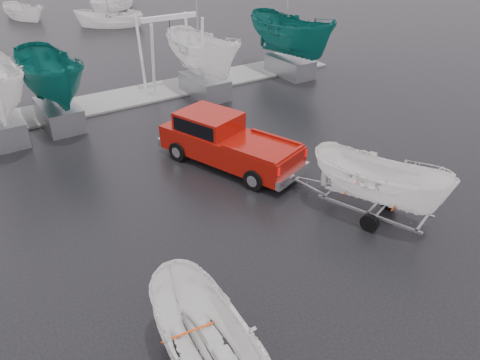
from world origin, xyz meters
TOP-DOWN VIEW (x-y plane):
  - ground_plane at (0.00, 0.00)m, footprint 120.00×120.00m
  - dock at (0.00, 13.00)m, footprint 30.00×3.00m
  - pickup_truck at (2.01, 3.58)m, footprint 3.87×6.36m
  - trailer_hitched at (4.10, -2.59)m, footprint 2.27×3.79m
  - trailer_parked at (-3.78, -5.16)m, footprint 1.87×3.71m
  - boat_hoist at (4.48, 13.00)m, footprint 3.30×2.18m
  - keelboat_1 at (-2.48, 11.20)m, footprint 2.47×3.20m
  - keelboat_2 at (5.40, 11.00)m, footprint 2.40×3.20m
  - keelboat_3 at (11.69, 11.30)m, footprint 2.67×3.20m
  - moored_boat_1 at (1.81, 39.13)m, footprint 2.86×2.91m
  - moored_boat_2 at (10.69, 39.00)m, footprint 3.47×3.44m
  - moored_boat_6 at (7.28, 31.20)m, footprint 3.16×3.14m

SIDE VIEW (x-z plane):
  - ground_plane at x=0.00m, z-range 0.00..0.00m
  - moored_boat_2 at x=10.69m, z-range -5.66..5.67m
  - moored_boat_1 at x=1.81m, z-range -5.56..5.58m
  - moored_boat_6 at x=7.28m, z-range -5.50..5.52m
  - dock at x=0.00m, z-range -0.01..0.11m
  - pickup_truck at x=2.01m, z-range 0.04..2.05m
  - trailer_parked at x=-3.78m, z-range 0.21..5.12m
  - boat_hoist at x=4.48m, z-range 0.61..4.73m
  - trailer_hitched at x=4.10m, z-range 0.21..5.41m
  - keelboat_2 at x=5.40m, z-range -1.47..9.10m
  - keelboat_1 at x=-2.48m, z-range 0.09..7.75m
  - keelboat_3 at x=11.69m, z-range -1.17..9.68m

